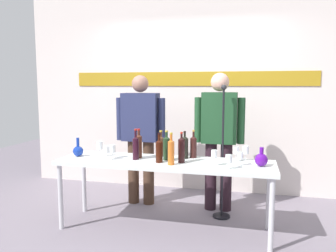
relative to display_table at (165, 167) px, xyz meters
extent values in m
plane|color=slate|center=(0.00, 0.00, -0.68)|extent=(10.00, 10.00, 0.00)
cube|color=silver|center=(0.00, 1.52, 0.82)|extent=(4.95, 0.10, 3.00)
cube|color=#A8811A|center=(0.00, 1.46, 0.93)|extent=(3.47, 0.01, 0.20)
cube|color=silver|center=(0.00, 0.00, 0.04)|extent=(2.26, 0.62, 0.04)
cylinder|color=silver|center=(-1.07, -0.26, -0.33)|extent=(0.05, 0.05, 0.70)
cylinder|color=silver|center=(1.07, -0.26, -0.33)|extent=(0.05, 0.05, 0.70)
cylinder|color=silver|center=(-1.07, 0.26, -0.33)|extent=(0.05, 0.05, 0.70)
cylinder|color=silver|center=(1.07, 0.26, -0.33)|extent=(0.05, 0.05, 0.70)
sphere|color=#143196|center=(-0.99, -0.01, 0.12)|extent=(0.11, 0.11, 0.11)
cylinder|color=#143196|center=(-0.99, -0.01, 0.22)|extent=(0.03, 0.03, 0.10)
sphere|color=#51108B|center=(0.97, -0.01, 0.12)|extent=(0.13, 0.13, 0.13)
cylinder|color=#51108B|center=(0.97, -0.01, 0.21)|extent=(0.04, 0.04, 0.07)
cylinder|color=#412B1F|center=(-0.60, 0.71, -0.27)|extent=(0.14, 0.14, 0.82)
cylinder|color=#412B1F|center=(-0.39, 0.71, -0.27)|extent=(0.14, 0.14, 0.82)
cube|color=#262B50|center=(-0.49, 0.71, 0.44)|extent=(0.45, 0.22, 0.60)
cylinder|color=#262B50|center=(-0.77, 0.71, 0.41)|extent=(0.09, 0.09, 0.54)
cylinder|color=#262B50|center=(-0.22, 0.71, 0.41)|extent=(0.09, 0.09, 0.54)
sphere|color=#936756|center=(-0.49, 0.71, 0.86)|extent=(0.21, 0.21, 0.21)
cylinder|color=black|center=(0.40, 0.71, -0.26)|extent=(0.14, 0.14, 0.83)
cylinder|color=black|center=(0.59, 0.71, -0.26)|extent=(0.14, 0.14, 0.83)
cube|color=#1D4526|center=(0.49, 0.71, 0.46)|extent=(0.41, 0.22, 0.61)
cylinder|color=#1D4526|center=(0.24, 0.71, 0.43)|extent=(0.09, 0.09, 0.55)
cylinder|color=#1D4526|center=(0.75, 0.71, 0.43)|extent=(0.09, 0.09, 0.55)
sphere|color=#D9A48F|center=(0.49, 0.71, 0.88)|extent=(0.22, 0.22, 0.22)
cylinder|color=#351816|center=(0.26, 0.23, 0.17)|extent=(0.07, 0.07, 0.21)
cone|color=#351816|center=(0.26, 0.23, 0.29)|extent=(0.07, 0.07, 0.03)
cylinder|color=#351816|center=(0.26, 0.23, 0.31)|extent=(0.02, 0.02, 0.07)
cylinder|color=gold|center=(0.26, 0.23, 0.36)|extent=(0.03, 0.03, 0.02)
cylinder|color=black|center=(0.19, -0.03, 0.18)|extent=(0.07, 0.07, 0.24)
cone|color=black|center=(0.19, -0.03, 0.31)|extent=(0.07, 0.07, 0.03)
cylinder|color=black|center=(0.19, -0.03, 0.33)|extent=(0.02, 0.02, 0.06)
cylinder|color=red|center=(0.19, -0.03, 0.37)|extent=(0.03, 0.03, 0.02)
cylinder|color=black|center=(0.18, 0.17, 0.17)|extent=(0.08, 0.08, 0.22)
cone|color=black|center=(0.18, 0.17, 0.29)|extent=(0.08, 0.08, 0.03)
cylinder|color=black|center=(0.18, 0.17, 0.31)|extent=(0.02, 0.02, 0.06)
cylinder|color=black|center=(0.18, 0.17, 0.35)|extent=(0.03, 0.03, 0.02)
cylinder|color=#4A2C1B|center=(-0.10, 0.22, 0.16)|extent=(0.07, 0.07, 0.20)
cone|color=#4A2C1B|center=(-0.10, 0.22, 0.28)|extent=(0.07, 0.07, 0.03)
cylinder|color=#4A2C1B|center=(-0.10, 0.22, 0.30)|extent=(0.03, 0.03, 0.07)
cylinder|color=gold|center=(-0.10, 0.22, 0.34)|extent=(0.03, 0.03, 0.02)
cylinder|color=#49241A|center=(-0.31, 0.09, 0.18)|extent=(0.07, 0.07, 0.23)
cone|color=#49241A|center=(-0.31, 0.09, 0.31)|extent=(0.07, 0.07, 0.03)
cylinder|color=#49241A|center=(-0.31, 0.09, 0.33)|extent=(0.03, 0.03, 0.07)
cylinder|color=#B31D19|center=(-0.31, 0.09, 0.37)|extent=(0.03, 0.03, 0.02)
cylinder|color=#1D341D|center=(0.01, 0.05, 0.17)|extent=(0.07, 0.07, 0.23)
cone|color=#1D341D|center=(0.01, 0.05, 0.30)|extent=(0.07, 0.07, 0.03)
cylinder|color=#1D341D|center=(0.01, 0.05, 0.32)|extent=(0.03, 0.03, 0.07)
cylinder|color=gold|center=(0.01, 0.05, 0.37)|extent=(0.03, 0.03, 0.02)
cylinder|color=#CD611F|center=(0.11, -0.15, 0.18)|extent=(0.06, 0.06, 0.23)
cone|color=#CD611F|center=(0.11, -0.15, 0.30)|extent=(0.06, 0.06, 0.03)
cylinder|color=#CD611F|center=(0.11, -0.15, 0.33)|extent=(0.03, 0.03, 0.07)
cylinder|color=gold|center=(0.11, -0.15, 0.37)|extent=(0.03, 0.03, 0.02)
cylinder|color=black|center=(-0.04, -0.08, 0.17)|extent=(0.07, 0.07, 0.21)
cone|color=black|center=(-0.04, -0.08, 0.28)|extent=(0.07, 0.07, 0.03)
cylinder|color=black|center=(-0.04, -0.08, 0.31)|extent=(0.03, 0.03, 0.08)
cylinder|color=black|center=(-0.04, -0.08, 0.36)|extent=(0.03, 0.03, 0.02)
cylinder|color=black|center=(-0.31, -0.01, 0.17)|extent=(0.07, 0.07, 0.22)
cone|color=black|center=(-0.31, -0.01, 0.30)|extent=(0.07, 0.07, 0.03)
cylinder|color=black|center=(-0.31, -0.01, 0.33)|extent=(0.02, 0.02, 0.09)
cylinder|color=#AF2417|center=(-0.31, -0.01, 0.38)|extent=(0.03, 0.03, 0.02)
cylinder|color=white|center=(-0.75, 0.03, 0.06)|extent=(0.06, 0.06, 0.00)
cylinder|color=white|center=(-0.75, 0.03, 0.10)|extent=(0.01, 0.01, 0.08)
cylinder|color=white|center=(-0.75, 0.03, 0.19)|extent=(0.07, 0.07, 0.09)
cylinder|color=white|center=(-0.58, 0.00, 0.06)|extent=(0.06, 0.06, 0.00)
cylinder|color=white|center=(-0.58, 0.00, 0.09)|extent=(0.01, 0.01, 0.06)
cylinder|color=white|center=(-0.58, 0.00, 0.16)|extent=(0.07, 0.07, 0.08)
cylinder|color=white|center=(-0.60, -0.11, 0.06)|extent=(0.06, 0.06, 0.00)
cylinder|color=white|center=(-0.60, -0.11, 0.10)|extent=(0.01, 0.01, 0.08)
cylinder|color=white|center=(-0.60, -0.11, 0.18)|extent=(0.06, 0.06, 0.07)
cylinder|color=white|center=(0.67, -0.19, 0.06)|extent=(0.06, 0.06, 0.00)
cylinder|color=white|center=(0.67, -0.19, 0.09)|extent=(0.01, 0.01, 0.06)
cylinder|color=white|center=(0.67, -0.19, 0.16)|extent=(0.07, 0.07, 0.08)
cylinder|color=white|center=(0.72, 0.15, 0.06)|extent=(0.05, 0.05, 0.00)
cylinder|color=white|center=(0.72, 0.15, 0.10)|extent=(0.01, 0.01, 0.08)
cylinder|color=white|center=(0.72, 0.15, 0.18)|extent=(0.06, 0.06, 0.07)
cylinder|color=white|center=(0.52, -0.09, 0.06)|extent=(0.06, 0.06, 0.00)
cylinder|color=white|center=(0.52, -0.09, 0.10)|extent=(0.01, 0.01, 0.08)
cylinder|color=white|center=(0.52, -0.09, 0.18)|extent=(0.06, 0.06, 0.07)
cylinder|color=white|center=(0.82, 0.21, 0.06)|extent=(0.06, 0.06, 0.00)
cylinder|color=white|center=(0.82, 0.21, 0.10)|extent=(0.01, 0.01, 0.07)
cylinder|color=white|center=(0.82, 0.21, 0.18)|extent=(0.07, 0.07, 0.08)
cylinder|color=white|center=(0.77, -0.03, 0.06)|extent=(0.06, 0.06, 0.00)
cylinder|color=white|center=(0.77, -0.03, 0.10)|extent=(0.01, 0.01, 0.06)
cylinder|color=white|center=(0.77, -0.03, 0.16)|extent=(0.06, 0.06, 0.07)
cylinder|color=black|center=(0.56, 0.47, -0.67)|extent=(0.20, 0.20, 0.02)
cylinder|color=black|center=(0.56, 0.47, 0.06)|extent=(0.02, 0.02, 1.47)
sphere|color=#232328|center=(0.56, 0.47, 0.82)|extent=(0.06, 0.06, 0.06)
camera|label=1|loc=(0.86, -3.38, 0.85)|focal=36.55mm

